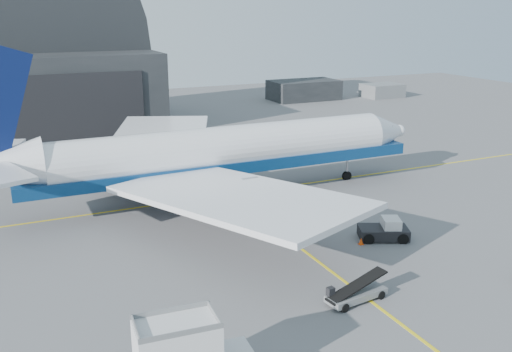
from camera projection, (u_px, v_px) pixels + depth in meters
name	position (u px, v px, depth m)	size (l,w,h in m)	color
ground	(334.00, 273.00, 41.26)	(200.00, 200.00, 0.00)	#565659
taxi_lines	(260.00, 217.00, 52.28)	(80.00, 42.12, 0.02)	yellow
distant_bldg_a	(304.00, 100.00, 119.21)	(14.00, 8.00, 4.00)	black
distant_bldg_b	(382.00, 97.00, 122.55)	(8.00, 6.00, 2.80)	slate
airliner	(209.00, 154.00, 55.92)	(47.90, 46.45, 16.81)	white
pushback_tug	(385.00, 231.00, 47.27)	(4.56, 3.68, 1.86)	black
belt_loader_a	(356.00, 294.00, 37.25)	(4.64, 2.07, 1.74)	slate
traffic_cone	(361.00, 241.00, 46.25)	(0.39, 0.39, 0.57)	#E14107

